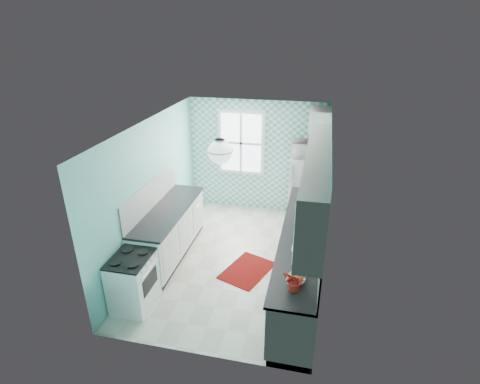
% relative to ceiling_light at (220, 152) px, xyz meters
% --- Properties ---
extents(floor, '(3.00, 4.40, 0.02)m').
position_rel_ceiling_light_xyz_m(floor, '(0.00, 0.80, -2.33)').
color(floor, silver).
rests_on(floor, ground).
extents(ceiling, '(3.00, 4.40, 0.02)m').
position_rel_ceiling_light_xyz_m(ceiling, '(0.00, 0.80, 0.19)').
color(ceiling, white).
rests_on(ceiling, wall_back).
extents(wall_back, '(3.00, 0.02, 2.50)m').
position_rel_ceiling_light_xyz_m(wall_back, '(0.00, 3.01, -1.07)').
color(wall_back, '#69C3BD').
rests_on(wall_back, floor).
extents(wall_front, '(3.00, 0.02, 2.50)m').
position_rel_ceiling_light_xyz_m(wall_front, '(0.00, -1.41, -1.07)').
color(wall_front, '#69C3BD').
rests_on(wall_front, floor).
extents(wall_left, '(0.02, 4.40, 2.50)m').
position_rel_ceiling_light_xyz_m(wall_left, '(-1.51, 0.80, -1.07)').
color(wall_left, '#69C3BD').
rests_on(wall_left, floor).
extents(wall_right, '(0.02, 4.40, 2.50)m').
position_rel_ceiling_light_xyz_m(wall_right, '(1.51, 0.80, -1.07)').
color(wall_right, '#69C3BD').
rests_on(wall_right, floor).
extents(accent_wall, '(3.00, 0.01, 2.50)m').
position_rel_ceiling_light_xyz_m(accent_wall, '(0.00, 2.99, -1.07)').
color(accent_wall, '#50B2AD').
rests_on(accent_wall, wall_back).
extents(window, '(1.04, 0.05, 1.44)m').
position_rel_ceiling_light_xyz_m(window, '(-0.35, 2.96, -0.77)').
color(window, white).
rests_on(window, wall_back).
extents(backsplash_right, '(0.02, 3.60, 0.51)m').
position_rel_ceiling_light_xyz_m(backsplash_right, '(1.49, 0.40, -1.13)').
color(backsplash_right, white).
rests_on(backsplash_right, wall_right).
extents(backsplash_left, '(0.02, 2.15, 0.51)m').
position_rel_ceiling_light_xyz_m(backsplash_left, '(-1.49, 0.73, -1.13)').
color(backsplash_left, white).
rests_on(backsplash_left, wall_left).
extents(upper_cabinets_right, '(0.33, 3.20, 0.90)m').
position_rel_ceiling_light_xyz_m(upper_cabinets_right, '(1.33, 0.20, -0.42)').
color(upper_cabinets_right, white).
rests_on(upper_cabinets_right, wall_right).
extents(upper_cabinet_fridge, '(0.40, 0.74, 0.40)m').
position_rel_ceiling_light_xyz_m(upper_cabinet_fridge, '(1.30, 2.63, -0.07)').
color(upper_cabinet_fridge, white).
rests_on(upper_cabinet_fridge, wall_right).
extents(ceiling_light, '(0.34, 0.34, 0.35)m').
position_rel_ceiling_light_xyz_m(ceiling_light, '(0.00, 0.00, 0.00)').
color(ceiling_light, silver).
rests_on(ceiling_light, ceiling).
extents(base_cabinets_right, '(0.60, 3.60, 0.90)m').
position_rel_ceiling_light_xyz_m(base_cabinets_right, '(1.20, 0.40, -1.87)').
color(base_cabinets_right, white).
rests_on(base_cabinets_right, floor).
extents(countertop_right, '(0.63, 3.60, 0.04)m').
position_rel_ceiling_light_xyz_m(countertop_right, '(1.19, 0.40, -1.40)').
color(countertop_right, black).
rests_on(countertop_right, base_cabinets_right).
extents(base_cabinets_left, '(0.60, 2.15, 0.90)m').
position_rel_ceiling_light_xyz_m(base_cabinets_left, '(-1.20, 0.73, -1.87)').
color(base_cabinets_left, white).
rests_on(base_cabinets_left, floor).
extents(countertop_left, '(0.63, 2.15, 0.04)m').
position_rel_ceiling_light_xyz_m(countertop_left, '(-1.19, 0.73, -1.40)').
color(countertop_left, black).
rests_on(countertop_left, base_cabinets_left).
extents(fridge, '(0.64, 0.64, 1.46)m').
position_rel_ceiling_light_xyz_m(fridge, '(1.11, 2.57, -1.59)').
color(fridge, white).
rests_on(fridge, floor).
extents(stove, '(0.56, 0.69, 0.83)m').
position_rel_ceiling_light_xyz_m(stove, '(-1.20, -0.69, -1.89)').
color(stove, white).
rests_on(stove, floor).
extents(sink, '(0.44, 0.37, 0.53)m').
position_rel_ceiling_light_xyz_m(sink, '(1.20, 1.32, -1.39)').
color(sink, silver).
rests_on(sink, countertop_right).
extents(rug, '(0.95, 1.12, 0.02)m').
position_rel_ceiling_light_xyz_m(rug, '(0.30, 0.52, -2.32)').
color(rug, maroon).
rests_on(rug, floor).
extents(dish_towel, '(0.08, 0.24, 0.36)m').
position_rel_ceiling_light_xyz_m(dish_towel, '(0.89, 1.41, -1.84)').
color(dish_towel, '#57BCA3').
rests_on(dish_towel, base_cabinets_right).
extents(fruit_bowl, '(0.28, 0.28, 0.06)m').
position_rel_ceiling_light_xyz_m(fruit_bowl, '(1.20, -0.83, -1.35)').
color(fruit_bowl, white).
rests_on(fruit_bowl, countertop_right).
extents(potted_plant, '(0.32, 0.29, 0.31)m').
position_rel_ceiling_light_xyz_m(potted_plant, '(1.20, -1.01, -1.23)').
color(potted_plant, '#A51A34').
rests_on(potted_plant, countertop_right).
extents(soap_bottle, '(0.09, 0.09, 0.17)m').
position_rel_ceiling_light_xyz_m(soap_bottle, '(1.25, 1.55, -1.30)').
color(soap_bottle, '#9FBCD1').
rests_on(soap_bottle, countertop_right).
extents(microwave, '(0.62, 0.43, 0.34)m').
position_rel_ceiling_light_xyz_m(microwave, '(1.11, 2.57, -0.70)').
color(microwave, silver).
rests_on(microwave, fridge).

